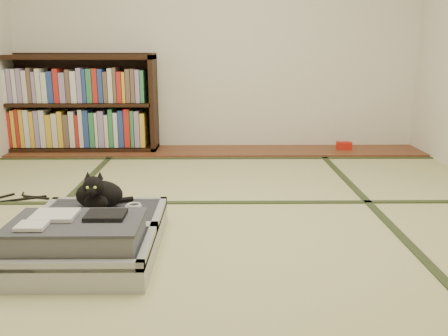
{
  "coord_description": "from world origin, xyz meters",
  "views": [
    {
      "loc": [
        0.02,
        -2.56,
        0.98
      ],
      "look_at": [
        0.05,
        0.35,
        0.25
      ],
      "focal_mm": 38.0,
      "sensor_mm": 36.0,
      "label": 1
    }
  ],
  "objects": [
    {
      "name": "floor",
      "position": [
        0.0,
        0.0,
        0.0
      ],
      "size": [
        4.5,
        4.5,
        0.0
      ],
      "primitive_type": "plane",
      "color": "#C3C182",
      "rests_on": "ground"
    },
    {
      "name": "wood_strip",
      "position": [
        0.0,
        2.0,
        0.01
      ],
      "size": [
        4.0,
        0.5,
        0.02
      ],
      "primitive_type": "cube",
      "color": "brown",
      "rests_on": "ground"
    },
    {
      "name": "red_item",
      "position": [
        1.26,
        2.03,
        0.06
      ],
      "size": [
        0.16,
        0.11,
        0.07
      ],
      "primitive_type": "cube",
      "rotation": [
        0.0,
        0.0,
        -0.15
      ],
      "color": "#B3190E",
      "rests_on": "wood_strip"
    },
    {
      "name": "tatami_borders",
      "position": [
        0.0,
        0.49,
        0.0
      ],
      "size": [
        4.0,
        4.5,
        0.01
      ],
      "color": "#2D381E",
      "rests_on": "ground"
    },
    {
      "name": "bookcase",
      "position": [
        -1.34,
        2.07,
        0.45
      ],
      "size": [
        1.49,
        0.34,
        0.96
      ],
      "color": "black",
      "rests_on": "wood_strip"
    },
    {
      "name": "suitcase",
      "position": [
        -0.62,
        -0.39,
        0.09
      ],
      "size": [
        0.66,
        0.88,
        0.26
      ],
      "color": "#9D9EA2",
      "rests_on": "floor"
    },
    {
      "name": "cat",
      "position": [
        -0.64,
        -0.1,
        0.22
      ],
      "size": [
        0.29,
        0.3,
        0.24
      ],
      "color": "black",
      "rests_on": "suitcase"
    },
    {
      "name": "cable_coil",
      "position": [
        -0.46,
        -0.06,
        0.14
      ],
      "size": [
        0.09,
        0.09,
        0.02
      ],
      "color": "white",
      "rests_on": "suitcase"
    },
    {
      "name": "hanger",
      "position": [
        -1.34,
        0.49,
        0.01
      ],
      "size": [
        0.41,
        0.27,
        0.01
      ],
      "color": "black",
      "rests_on": "floor"
    }
  ]
}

